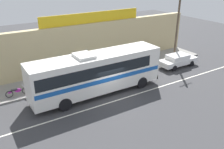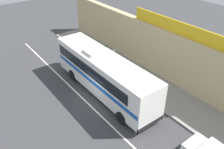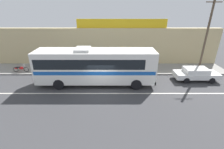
{
  "view_description": "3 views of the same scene",
  "coord_description": "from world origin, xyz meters",
  "px_view_note": "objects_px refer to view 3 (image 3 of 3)",
  "views": [
    {
      "loc": [
        -9.4,
        -15.42,
        9.99
      ],
      "look_at": [
        1.27,
        1.83,
        1.1
      ],
      "focal_mm": 38.64,
      "sensor_mm": 36.0,
      "label": 1
    },
    {
      "loc": [
        13.06,
        -8.25,
        12.43
      ],
      "look_at": [
        -0.13,
        1.74,
        1.9
      ],
      "focal_mm": 37.03,
      "sensor_mm": 36.0,
      "label": 2
    },
    {
      "loc": [
        1.02,
        -13.73,
        7.6
      ],
      "look_at": [
        1.07,
        0.98,
        1.14
      ],
      "focal_mm": 25.82,
      "sensor_mm": 36.0,
      "label": 3
    }
  ],
  "objects_px": {
    "parked_car": "(195,74)",
    "intercity_bus": "(94,65)",
    "motorcycle_green": "(20,69)",
    "pedestrian_by_curb": "(68,61)",
    "motorcycle_blue": "(46,68)",
    "pedestrian_near_shop": "(57,61)",
    "utility_pole": "(206,36)"
  },
  "relations": [
    {
      "from": "motorcycle_blue",
      "to": "pedestrian_near_shop",
      "type": "bearing_deg",
      "value": 46.87
    },
    {
      "from": "motorcycle_green",
      "to": "pedestrian_by_curb",
      "type": "bearing_deg",
      "value": 12.12
    },
    {
      "from": "motorcycle_blue",
      "to": "pedestrian_by_curb",
      "type": "relative_size",
      "value": 1.17
    },
    {
      "from": "parked_car",
      "to": "pedestrian_by_curb",
      "type": "distance_m",
      "value": 14.72
    },
    {
      "from": "pedestrian_near_shop",
      "to": "pedestrian_by_curb",
      "type": "bearing_deg",
      "value": 3.44
    },
    {
      "from": "parked_car",
      "to": "pedestrian_near_shop",
      "type": "relative_size",
      "value": 2.79
    },
    {
      "from": "motorcycle_green",
      "to": "parked_car",
      "type": "bearing_deg",
      "value": -5.55
    },
    {
      "from": "motorcycle_blue",
      "to": "motorcycle_green",
      "type": "relative_size",
      "value": 1.03
    },
    {
      "from": "parked_car",
      "to": "intercity_bus",
      "type": "bearing_deg",
      "value": -175.23
    },
    {
      "from": "utility_pole",
      "to": "pedestrian_near_shop",
      "type": "height_order",
      "value": "utility_pole"
    },
    {
      "from": "pedestrian_by_curb",
      "to": "pedestrian_near_shop",
      "type": "xyz_separation_m",
      "value": [
        -1.43,
        -0.09,
        -0.02
      ]
    },
    {
      "from": "utility_pole",
      "to": "pedestrian_by_curb",
      "type": "bearing_deg",
      "value": 174.82
    },
    {
      "from": "intercity_bus",
      "to": "utility_pole",
      "type": "xyz_separation_m",
      "value": [
        11.88,
        2.6,
        2.33
      ]
    },
    {
      "from": "pedestrian_by_curb",
      "to": "motorcycle_blue",
      "type": "bearing_deg",
      "value": -154.97
    },
    {
      "from": "motorcycle_blue",
      "to": "motorcycle_green",
      "type": "height_order",
      "value": "same"
    },
    {
      "from": "utility_pole",
      "to": "motorcycle_blue",
      "type": "xyz_separation_m",
      "value": [
        -17.94,
        0.29,
        -3.83
      ]
    },
    {
      "from": "intercity_bus",
      "to": "pedestrian_by_curb",
      "type": "height_order",
      "value": "intercity_bus"
    },
    {
      "from": "intercity_bus",
      "to": "parked_car",
      "type": "relative_size",
      "value": 2.55
    },
    {
      "from": "motorcycle_blue",
      "to": "intercity_bus",
      "type": "bearing_deg",
      "value": -25.48
    },
    {
      "from": "pedestrian_by_curb",
      "to": "pedestrian_near_shop",
      "type": "relative_size",
      "value": 1.02
    },
    {
      "from": "motorcycle_green",
      "to": "pedestrian_by_curb",
      "type": "height_order",
      "value": "pedestrian_by_curb"
    },
    {
      "from": "intercity_bus",
      "to": "motorcycle_blue",
      "type": "relative_size",
      "value": 5.99
    },
    {
      "from": "parked_car",
      "to": "pedestrian_near_shop",
      "type": "bearing_deg",
      "value": 169.15
    },
    {
      "from": "intercity_bus",
      "to": "utility_pole",
      "type": "height_order",
      "value": "utility_pole"
    },
    {
      "from": "intercity_bus",
      "to": "motorcycle_blue",
      "type": "height_order",
      "value": "intercity_bus"
    },
    {
      "from": "utility_pole",
      "to": "motorcycle_blue",
      "type": "distance_m",
      "value": 18.35
    },
    {
      "from": "motorcycle_green",
      "to": "pedestrian_near_shop",
      "type": "relative_size",
      "value": 1.15
    },
    {
      "from": "parked_car",
      "to": "motorcycle_green",
      "type": "relative_size",
      "value": 2.43
    },
    {
      "from": "utility_pole",
      "to": "motorcycle_green",
      "type": "bearing_deg",
      "value": 179.39
    },
    {
      "from": "intercity_bus",
      "to": "pedestrian_by_curb",
      "type": "xyz_separation_m",
      "value": [
        -3.66,
        4.01,
        -0.96
      ]
    },
    {
      "from": "motorcycle_green",
      "to": "pedestrian_by_curb",
      "type": "distance_m",
      "value": 5.66
    },
    {
      "from": "utility_pole",
      "to": "pedestrian_near_shop",
      "type": "distance_m",
      "value": 17.34
    }
  ]
}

